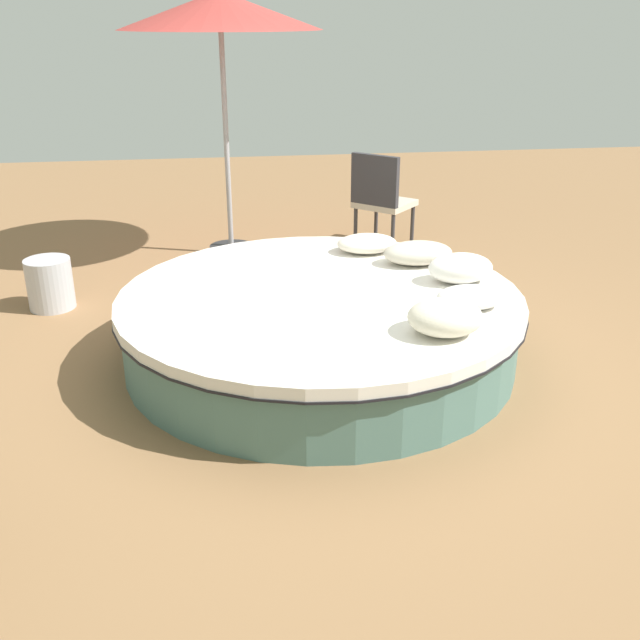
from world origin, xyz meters
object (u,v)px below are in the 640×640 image
Objects in this scene: throw_pillow_4 at (367,243)px; side_table at (50,284)px; throw_pillow_3 at (418,253)px; patio_umbrella at (220,14)px; throw_pillow_2 at (460,268)px; throw_pillow_0 at (445,317)px; round_bed at (320,326)px; patio_chair at (380,195)px; throw_pillow_1 at (470,297)px.

throw_pillow_4 reaches higher than side_table.
patio_umbrella is at bearing -56.38° from throw_pillow_3.
side_table is at bearing -14.71° from throw_pillow_3.
throw_pillow_3 is 1.10× the size of throw_pillow_4.
throw_pillow_4 is 1.14× the size of side_table.
throw_pillow_2 reaches higher than throw_pillow_3.
round_bed is at bearing -50.48° from throw_pillow_0.
patio_umbrella reaches higher than side_table.
throw_pillow_0 is 0.94× the size of throw_pillow_4.
patio_chair is (-0.98, -2.54, 0.31)m from round_bed.
round_bed reaches higher than side_table.
side_table is at bearing -31.87° from round_bed.
round_bed is 6.30× the size of throw_pillow_1.
round_bed is at bearing -68.54° from patio_chair.
throw_pillow_1 is at bearing 108.60° from throw_pillow_4.
patio_chair is (0.03, -2.45, -0.04)m from throw_pillow_2.
throw_pillow_3 is 2.02m from patio_chair.
patio_umbrella reaches higher than patio_chair.
patio_chair is at bearing -111.13° from round_bed.
throw_pillow_3 is at bearing -147.63° from round_bed.
throw_pillow_4 is 0.20× the size of patio_umbrella.
patio_umbrella is at bearing -63.68° from throw_pillow_1.
throw_pillow_3 reaches higher than throw_pillow_4.
throw_pillow_3 is at bearing -83.62° from throw_pillow_1.
patio_chair reaches higher than throw_pillow_3.
patio_umbrella is (1.18, -3.35, 1.65)m from throw_pillow_0.
throw_pillow_4 is (0.51, -0.79, -0.03)m from throw_pillow_2.
throw_pillow_2 is at bearing -46.63° from patio_chair.
throw_pillow_0 is at bearing -53.31° from patio_chair.
throw_pillow_1 is at bearing 116.32° from patio_umbrella.
round_bed is 2.43m from side_table.
throw_pillow_2 is 0.97× the size of throw_pillow_4.
patio_chair is at bearing -105.99° from throw_pillow_4.
throw_pillow_3 reaches higher than throw_pillow_1.
throw_pillow_2 is at bearing 121.97° from patio_umbrella.
throw_pillow_2 is (-0.38, -0.86, 0.00)m from throw_pillow_0.
throw_pillow_0 reaches higher than round_bed.
throw_pillow_1 is at bearing 79.54° from throw_pillow_2.
patio_umbrella is at bearing -139.42° from side_table.
throw_pillow_2 is 3.32m from side_table.
throw_pillow_0 is at bearing 94.73° from throw_pillow_4.
throw_pillow_1 is 1.33m from throw_pillow_4.
patio_chair is (-0.05, -2.93, -0.01)m from throw_pillow_1.
throw_pillow_0 is 0.94m from throw_pillow_2.
throw_pillow_0 is 0.18× the size of patio_umbrella.
side_table is at bearing -21.25° from throw_pillow_2.
throw_pillow_4 is 2.62m from patio_umbrella.
patio_chair is (-0.16, -2.02, -0.02)m from throw_pillow_3.
round_bed is at bearing -22.86° from throw_pillow_1.
throw_pillow_0 is at bearing 53.06° from throw_pillow_1.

